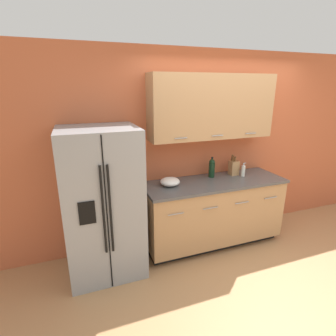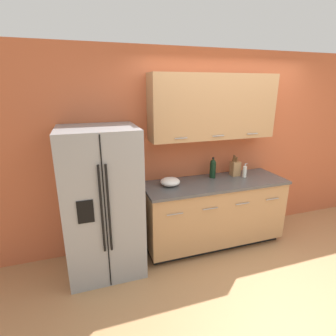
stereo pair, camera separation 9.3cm
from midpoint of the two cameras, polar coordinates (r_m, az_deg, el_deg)
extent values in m
plane|color=#B27F51|center=(3.39, 21.83, -23.03)|extent=(14.00, 14.00, 0.00)
cube|color=#BC5B38|center=(3.84, 10.28, 4.55)|extent=(10.00, 0.05, 2.60)
cube|color=tan|center=(3.48, 8.84, 13.03)|extent=(1.67, 0.32, 0.81)
cylinder|color=#99999E|center=(3.15, 1.99, 6.49)|extent=(0.16, 0.01, 0.01)
cylinder|color=#99999E|center=(3.37, 9.97, 6.95)|extent=(0.16, 0.01, 0.01)
cylinder|color=#99999E|center=(3.64, 16.88, 7.23)|extent=(0.16, 0.01, 0.01)
cube|color=black|center=(3.96, 8.44, -14.70)|extent=(1.85, 0.54, 0.09)
cube|color=tan|center=(3.71, 9.04, -9.13)|extent=(1.89, 0.62, 0.80)
cube|color=#4C4C4C|center=(3.53, 9.45, -3.10)|extent=(1.91, 0.64, 0.03)
cylinder|color=#99999E|center=(3.09, 0.87, -10.02)|extent=(0.20, 0.01, 0.01)
cylinder|color=#99999E|center=(3.26, 8.43, -8.66)|extent=(0.20, 0.01, 0.01)
cylinder|color=#99999E|center=(3.48, 15.07, -7.33)|extent=(0.20, 0.01, 0.01)
cylinder|color=#99999E|center=(3.75, 20.82, -6.09)|extent=(0.20, 0.01, 0.01)
cube|color=gray|center=(3.10, -14.82, -7.41)|extent=(0.84, 0.73, 1.72)
cube|color=black|center=(2.77, -14.03, -10.45)|extent=(0.01, 0.01, 1.69)
cylinder|color=black|center=(2.72, -14.87, -9.06)|extent=(0.02, 0.02, 0.95)
cylinder|color=black|center=(2.73, -13.39, -8.89)|extent=(0.02, 0.02, 0.95)
cube|color=black|center=(2.73, -18.16, -9.31)|extent=(0.16, 0.01, 0.24)
cube|color=#A87A4C|center=(3.81, 13.44, 0.02)|extent=(0.12, 0.11, 0.20)
cylinder|color=brown|center=(3.76, 13.04, 2.19)|extent=(0.02, 0.04, 0.10)
cylinder|color=brown|center=(3.74, 13.31, 2.05)|extent=(0.02, 0.04, 0.10)
cylinder|color=brown|center=(3.78, 13.44, 1.95)|extent=(0.02, 0.03, 0.06)
cylinder|color=brown|center=(3.76, 13.72, 1.94)|extent=(0.02, 0.04, 0.08)
cylinder|color=black|center=(3.65, 8.76, -0.45)|extent=(0.08, 0.08, 0.20)
sphere|color=black|center=(3.62, 8.84, 1.28)|extent=(0.08, 0.08, 0.08)
cylinder|color=black|center=(3.61, 8.85, 1.57)|extent=(0.03, 0.03, 0.07)
cylinder|color=black|center=(3.60, 8.89, 2.23)|extent=(0.03, 0.03, 0.02)
cylinder|color=silver|center=(3.78, 15.37, -0.62)|extent=(0.05, 0.05, 0.15)
cylinder|color=#B2B2B5|center=(3.76, 15.49, 0.76)|extent=(0.02, 0.02, 0.04)
cylinder|color=#B2B2B5|center=(3.76, 15.71, 1.03)|extent=(0.03, 0.01, 0.01)
ellipsoid|color=white|center=(3.31, -0.36, -2.99)|extent=(0.25, 0.25, 0.10)
camera|label=1|loc=(0.05, -90.83, -0.26)|focal=28.00mm
camera|label=2|loc=(0.05, 89.17, 0.26)|focal=28.00mm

